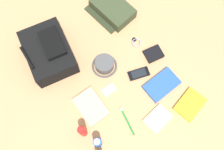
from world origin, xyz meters
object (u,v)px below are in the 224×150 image
object	(u,v)px
backpack	(49,52)
media_player	(109,90)
bucket_hat	(104,65)
paperback_novel	(190,104)
toothbrush	(126,119)
deodorant_spray	(98,142)
travel_guidebook	(162,85)
cell_phone	(139,74)
wallet	(153,54)
folded_towel	(91,107)
toiletry_pouch	(112,9)
notepad	(158,119)
wristwatch	(136,42)
sunscreen_spray	(83,131)

from	to	relation	value
backpack	media_player	distance (m)	0.44
backpack	bucket_hat	world-z (taller)	backpack
paperback_novel	toothbrush	size ratio (longest dim) A/B	1.13
backpack	deodorant_spray	size ratio (longest dim) A/B	2.81
backpack	travel_guidebook	size ratio (longest dim) A/B	1.75
travel_guidebook	cell_phone	distance (m)	0.16
deodorant_spray	paperback_novel	size ratio (longest dim) A/B	0.67
wallet	folded_towel	distance (m)	0.52
toiletry_pouch	media_player	xyz separation A→B (m)	(-0.45, 0.32, -0.03)
cell_phone	media_player	world-z (taller)	cell_phone
backpack	toothbrush	bearing A→B (deg)	-163.65
backpack	toiletry_pouch	world-z (taller)	backpack
media_player	folded_towel	bearing A→B (deg)	101.94
notepad	toiletry_pouch	bearing A→B (deg)	-23.06
wristwatch	paperback_novel	bearing A→B (deg)	-176.41
bucket_hat	toothbrush	bearing A→B (deg)	168.31
paperback_novel	folded_towel	xyz separation A→B (m)	(0.31, 0.50, 0.01)
toothbrush	toiletry_pouch	bearing A→B (deg)	-26.68
deodorant_spray	media_player	distance (m)	0.33
backpack	notepad	xyz separation A→B (m)	(-0.69, -0.33, -0.06)
travel_guidebook	wristwatch	bearing A→B (deg)	-6.38
sunscreen_spray	wristwatch	distance (m)	0.66
sunscreen_spray	wristwatch	size ratio (longest dim) A/B	2.42
travel_guidebook	toothbrush	xyz separation A→B (m)	(-0.05, 0.30, -0.01)
bucket_hat	travel_guidebook	bearing A→B (deg)	-142.83
bucket_hat	notepad	xyz separation A→B (m)	(-0.45, -0.08, -0.02)
media_player	cell_phone	bearing A→B (deg)	-93.84
sunscreen_spray	toothbrush	xyz separation A→B (m)	(-0.07, -0.25, -0.08)
toothbrush	wallet	size ratio (longest dim) A/B	1.64
toiletry_pouch	sunscreen_spray	world-z (taller)	sunscreen_spray
cell_phone	toiletry_pouch	bearing A→B (deg)	-12.74
cell_phone	wristwatch	distance (m)	0.22
backpack	deodorant_spray	xyz separation A→B (m)	(-0.62, 0.04, -0.01)
travel_guidebook	cell_phone	xyz separation A→B (m)	(0.14, 0.07, -0.01)
toothbrush	paperback_novel	bearing A→B (deg)	-110.26
paperback_novel	travel_guidebook	xyz separation A→B (m)	(0.19, 0.07, 0.00)
paperback_novel	travel_guidebook	bearing A→B (deg)	19.79
toothbrush	wallet	distance (m)	0.45
deodorant_spray	notepad	xyz separation A→B (m)	(-0.08, -0.37, -0.06)
backpack	paperback_novel	xyz separation A→B (m)	(-0.73, -0.54, -0.06)
backpack	wristwatch	size ratio (longest dim) A/B	5.38
toiletry_pouch	deodorant_spray	xyz separation A→B (m)	(-0.68, 0.54, 0.03)
cell_phone	notepad	world-z (taller)	notepad
travel_guidebook	folded_towel	distance (m)	0.45
folded_towel	sunscreen_spray	bearing A→B (deg)	132.97
media_player	bucket_hat	bearing A→B (deg)	-22.82
toiletry_pouch	folded_towel	size ratio (longest dim) A/B	1.54
bucket_hat	folded_towel	size ratio (longest dim) A/B	0.80
travel_guidebook	media_player	distance (m)	0.33
toiletry_pouch	sunscreen_spray	distance (m)	0.82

